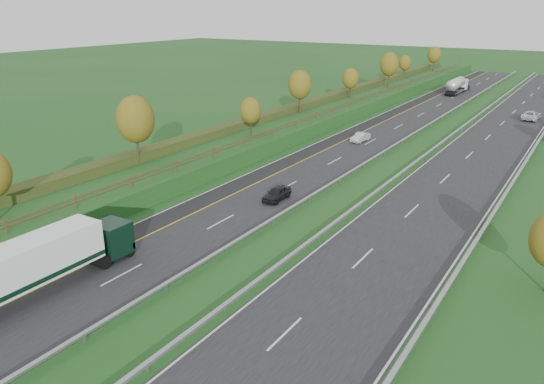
# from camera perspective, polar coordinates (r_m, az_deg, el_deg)

# --- Properties ---
(ground) EXTENTS (400.00, 400.00, 0.00)m
(ground) POSITION_cam_1_polar(r_m,az_deg,el_deg) (73.26, 14.26, 3.93)
(ground) COLOR #1B4C1B
(ground) RESTS_ON ground
(near_carriageway) EXTENTS (10.50, 200.00, 0.04)m
(near_carriageway) POSITION_cam_1_polar(r_m,az_deg,el_deg) (80.43, 9.99, 5.61)
(near_carriageway) COLOR black
(near_carriageway) RESTS_ON ground
(far_carriageway) EXTENTS (10.50, 200.00, 0.04)m
(far_carriageway) POSITION_cam_1_polar(r_m,az_deg,el_deg) (76.03, 21.55, 3.74)
(far_carriageway) COLOR black
(far_carriageway) RESTS_ON ground
(hard_shoulder) EXTENTS (3.00, 200.00, 0.04)m
(hard_shoulder) POSITION_cam_1_polar(r_m,az_deg,el_deg) (81.87, 7.56, 5.97)
(hard_shoulder) COLOR black
(hard_shoulder) RESTS_ON ground
(lane_markings) EXTENTS (26.75, 200.00, 0.01)m
(lane_markings) POSITION_cam_1_polar(r_m,az_deg,el_deg) (78.23, 14.29, 4.93)
(lane_markings) COLOR silver
(lane_markings) RESTS_ON near_carriageway
(embankment_left) EXTENTS (12.00, 200.00, 2.00)m
(embankment_left) POSITION_cam_1_polar(r_m,az_deg,el_deg) (85.79, 1.93, 7.41)
(embankment_left) COLOR #1B4C1B
(embankment_left) RESTS_ON ground
(hedge_left) EXTENTS (2.20, 180.00, 1.10)m
(hedge_left) POSITION_cam_1_polar(r_m,az_deg,el_deg) (86.49, 0.79, 8.57)
(hedge_left) COLOR #293A17
(hedge_left) RESTS_ON embankment_left
(fence_left) EXTENTS (0.12, 189.06, 1.20)m
(fence_left) POSITION_cam_1_polar(r_m,az_deg,el_deg) (82.97, 4.51, 8.17)
(fence_left) COLOR #422B19
(fence_left) RESTS_ON embankment_left
(median_barrier_near) EXTENTS (0.32, 200.00, 0.71)m
(median_barrier_near) POSITION_cam_1_polar(r_m,az_deg,el_deg) (78.41, 13.87, 5.43)
(median_barrier_near) COLOR #92959A
(median_barrier_near) RESTS_ON ground
(median_barrier_far) EXTENTS (0.32, 200.00, 0.71)m
(median_barrier_far) POSITION_cam_1_polar(r_m,az_deg,el_deg) (77.04, 17.46, 4.85)
(median_barrier_far) COLOR #92959A
(median_barrier_far) RESTS_ON ground
(outer_barrier_far) EXTENTS (0.32, 200.00, 0.71)m
(outer_barrier_far) POSITION_cam_1_polar(r_m,az_deg,el_deg) (75.14, 25.91, 3.43)
(outer_barrier_far) COLOR #92959A
(outer_barrier_far) RESTS_ON ground
(trees_left) EXTENTS (6.64, 164.30, 7.66)m
(trees_left) POSITION_cam_1_polar(r_m,az_deg,el_deg) (81.80, 0.98, 10.66)
(trees_left) COLOR #2D2116
(trees_left) RESTS_ON embankment_left
(box_lorry) EXTENTS (2.58, 16.28, 4.06)m
(box_lorry) POSITION_cam_1_polar(r_m,az_deg,el_deg) (39.12, -24.83, -7.37)
(box_lorry) COLOR black
(box_lorry) RESTS_ON near_carriageway
(road_tanker) EXTENTS (2.40, 11.22, 3.46)m
(road_tanker) POSITION_cam_1_polar(r_m,az_deg,el_deg) (129.18, 19.27, 10.80)
(road_tanker) COLOR silver
(road_tanker) RESTS_ON near_carriageway
(car_dark_near) EXTENTS (1.75, 4.05, 1.36)m
(car_dark_near) POSITION_cam_1_polar(r_m,az_deg,el_deg) (53.92, 0.52, -0.16)
(car_dark_near) COLOR black
(car_dark_near) RESTS_ON near_carriageway
(car_silver_mid) EXTENTS (1.74, 4.02, 1.29)m
(car_silver_mid) POSITION_cam_1_polar(r_m,az_deg,el_deg) (78.78, 9.49, 5.84)
(car_silver_mid) COLOR #B5B5BA
(car_silver_mid) RESTS_ON near_carriageway
(car_small_far) EXTENTS (2.76, 5.64, 1.58)m
(car_small_far) POSITION_cam_1_polar(r_m,az_deg,el_deg) (135.20, 19.80, 10.63)
(car_small_far) COLOR #131F3E
(car_small_far) RESTS_ON near_carriageway
(car_oncoming) EXTENTS (2.70, 5.66, 1.56)m
(car_oncoming) POSITION_cam_1_polar(r_m,az_deg,el_deg) (103.37, 26.10, 7.42)
(car_oncoming) COLOR silver
(car_oncoming) RESTS_ON far_carriageway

